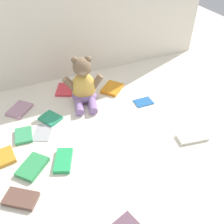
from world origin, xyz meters
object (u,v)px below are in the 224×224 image
object	(u,v)px
book_case_6	(112,88)
book_case_11	(24,135)
book_case_2	(20,110)
book_case_4	(143,102)
book_case_12	(21,199)
book_case_5	(65,90)
book_case_7	(33,167)
book_case_8	(50,118)
teddy_bear	(84,86)
book_case_13	(63,160)
book_case_0	(192,137)
book_case_9	(42,132)

from	to	relation	value
book_case_6	book_case_11	xyz separation A→B (m)	(-0.54, -0.19, -0.00)
book_case_11	book_case_2	bearing A→B (deg)	-86.46
book_case_4	book_case_12	distance (m)	0.78
book_case_2	book_case_11	xyz separation A→B (m)	(-0.01, -0.21, 0.00)
book_case_5	book_case_6	world-z (taller)	book_case_6
book_case_6	book_case_7	xyz separation A→B (m)	(-0.53, -0.39, 0.00)
book_case_8	book_case_12	distance (m)	0.45
book_case_4	book_case_7	size ratio (longest dim) A/B	0.78
teddy_bear	book_case_5	distance (m)	0.18
book_case_12	book_case_13	bearing A→B (deg)	155.74
book_case_8	book_case_12	world-z (taller)	book_case_12
book_case_7	book_case_12	bearing A→B (deg)	-70.37
book_case_0	book_case_12	size ratio (longest dim) A/B	1.16
book_case_2	book_case_9	size ratio (longest dim) A/B	1.11
book_case_6	book_case_5	bearing A→B (deg)	-153.67
book_case_12	teddy_bear	bearing A→B (deg)	174.82
book_case_13	book_case_7	bearing A→B (deg)	-165.70
book_case_6	book_case_12	bearing A→B (deg)	-90.75
book_case_13	book_case_6	bearing A→B (deg)	67.96
teddy_bear	book_case_12	world-z (taller)	teddy_bear
book_case_2	book_case_8	size ratio (longest dim) A/B	1.25
teddy_bear	book_case_2	xyz separation A→B (m)	(-0.35, 0.06, -0.09)
book_case_12	book_case_6	bearing A→B (deg)	166.54
book_case_2	book_case_5	size ratio (longest dim) A/B	1.00
book_case_8	book_case_12	bearing A→B (deg)	-147.55
book_case_4	book_case_12	xyz separation A→B (m)	(-0.71, -0.34, 0.00)
book_case_12	book_case_4	bearing A→B (deg)	151.10
book_case_9	book_case_11	size ratio (longest dim) A/B	1.11
book_case_7	book_case_12	xyz separation A→B (m)	(-0.07, -0.13, -0.00)
book_case_2	book_case_6	bearing A→B (deg)	-138.39
book_case_5	book_case_12	distance (m)	0.71
book_case_8	book_case_13	distance (m)	0.29
teddy_bear	book_case_13	xyz separation A→B (m)	(-0.22, -0.37, -0.09)
book_case_2	book_case_0	bearing A→B (deg)	-173.36
book_case_4	book_case_9	distance (m)	0.56
book_case_4	book_case_8	distance (m)	0.51
book_case_9	book_case_13	world-z (taller)	book_case_13
book_case_6	book_case_8	world-z (taller)	book_case_6
book_case_6	book_case_13	xyz separation A→B (m)	(-0.41, -0.41, 0.00)
book_case_12	book_case_13	xyz separation A→B (m)	(0.19, 0.11, -0.00)
book_case_5	book_case_11	bearing A→B (deg)	-108.92
book_case_6	teddy_bear	bearing A→B (deg)	-120.39
book_case_2	book_case_12	size ratio (longest dim) A/B	1.04
book_case_0	book_case_8	world-z (taller)	same
book_case_8	book_case_5	bearing A→B (deg)	27.07
book_case_11	book_case_9	bearing A→B (deg)	-177.88
book_case_9	book_case_13	size ratio (longest dim) A/B	0.90
book_case_4	book_case_7	xyz separation A→B (m)	(-0.64, -0.21, 0.01)
book_case_4	book_case_13	bearing A→B (deg)	-64.76
teddy_bear	book_case_7	world-z (taller)	teddy_bear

